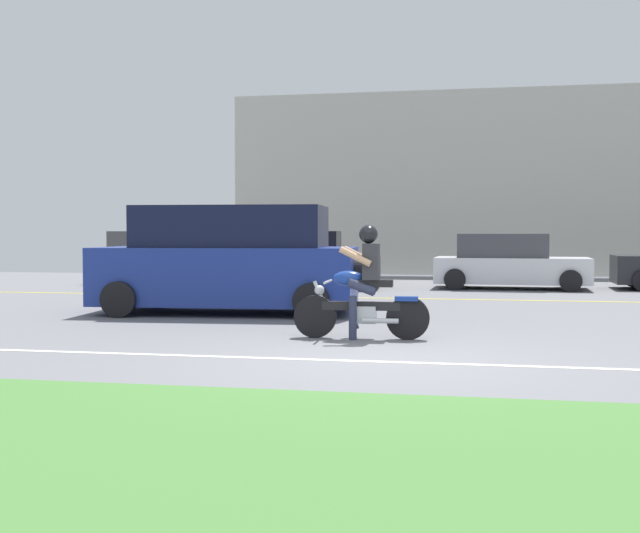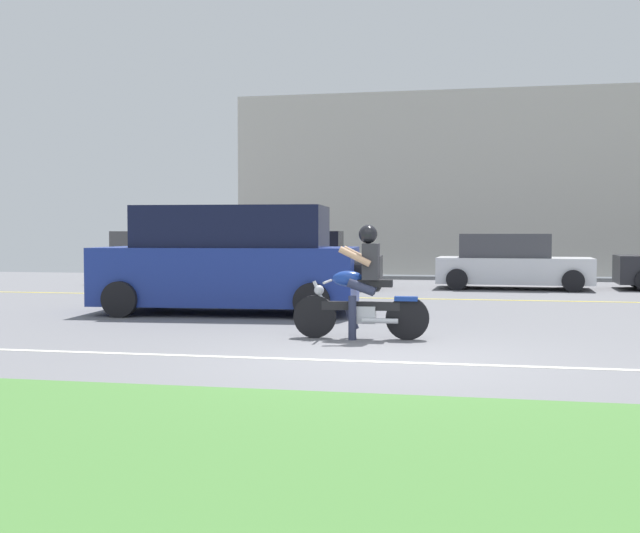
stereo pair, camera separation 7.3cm
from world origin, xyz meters
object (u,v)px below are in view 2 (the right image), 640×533
Objects in this scene: parked_car_1 at (304,262)px; motorcyclist at (362,291)px; suv_nearby at (230,261)px; parked_car_2 at (511,263)px; parked_car_0 at (159,259)px.

motorcyclist is at bearing -72.85° from parked_car_1.
suv_nearby is 1.24× the size of parked_car_2.
parked_car_2 is (2.44, 10.66, 0.01)m from motorcyclist.
parked_car_0 is at bearing 178.65° from parked_car_2.
suv_nearby is 1.22× the size of parked_car_1.
suv_nearby is at bearing -58.86° from parked_car_0.
motorcyclist is at bearing -54.94° from parked_car_0.
parked_car_1 is at bearing 107.15° from motorcyclist.
suv_nearby reaches higher than motorcyclist.
parked_car_1 is (4.65, -1.18, 0.00)m from parked_car_0.
suv_nearby is (-2.94, 3.10, 0.29)m from motorcyclist.
suv_nearby reaches higher than parked_car_2.
parked_car_0 is 0.90× the size of parked_car_1.
suv_nearby is 6.63m from parked_car_1.
motorcyclist is 0.38× the size of suv_nearby.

